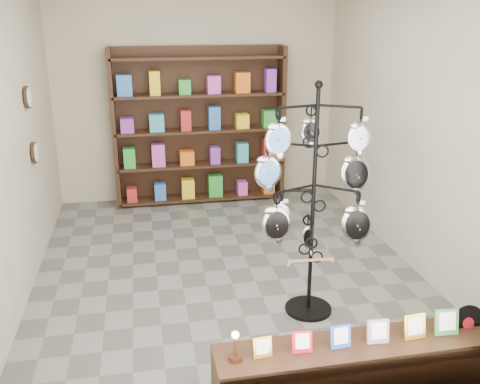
% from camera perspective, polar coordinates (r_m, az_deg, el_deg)
% --- Properties ---
extents(ground, '(5.00, 5.00, 0.00)m').
position_cam_1_polar(ground, '(5.84, -1.42, -8.31)').
color(ground, slate).
rests_on(ground, ground).
extents(room_envelope, '(5.00, 5.00, 5.00)m').
position_cam_1_polar(room_envelope, '(5.26, -1.59, 9.92)').
color(room_envelope, beige).
rests_on(room_envelope, ground).
extents(display_tree, '(1.09, 1.01, 2.13)m').
position_cam_1_polar(display_tree, '(4.66, 7.90, 0.69)').
color(display_tree, black).
rests_on(display_tree, ground).
extents(front_shelf, '(2.00, 0.43, 0.71)m').
position_cam_1_polar(front_shelf, '(4.05, 12.28, -18.42)').
color(front_shelf, black).
rests_on(front_shelf, ground).
extents(back_shelving, '(2.42, 0.36, 2.20)m').
position_cam_1_polar(back_shelving, '(7.65, -4.32, 6.48)').
color(back_shelving, black).
rests_on(back_shelving, ground).
extents(wall_clocks, '(0.03, 0.24, 0.84)m').
position_cam_1_polar(wall_clocks, '(6.15, -21.40, 6.63)').
color(wall_clocks, black).
rests_on(wall_clocks, ground).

